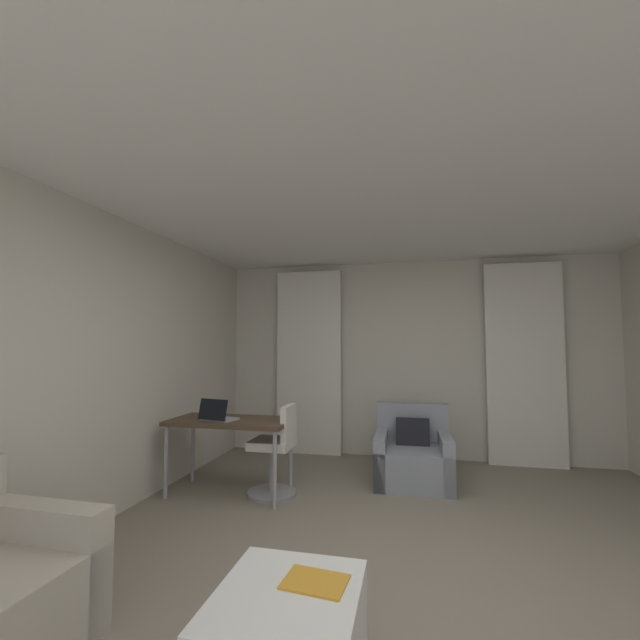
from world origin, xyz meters
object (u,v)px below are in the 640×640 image
laptop (218,416)px  magazine_open (315,582)px  desk (231,426)px  desk_chair (276,455)px  armchair (413,457)px

laptop → magazine_open: (1.44, -1.90, -0.36)m
desk → magazine_open: 2.43m
desk_chair → magazine_open: bearing=-66.8°
armchair → magazine_open: armchair is taller
desk_chair → laptop: 0.69m
armchair → magazine_open: 2.79m
desk_chair → laptop: laptop is taller
armchair → desk: 1.97m
armchair → desk: armchair is taller
magazine_open → laptop: bearing=127.0°
desk → desk_chair: bearing=6.7°
desk → desk_chair: 0.54m
desk → laptop: (-0.09, -0.10, 0.11)m
magazine_open → desk: bearing=123.8°
armchair → laptop: bearing=-155.7°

